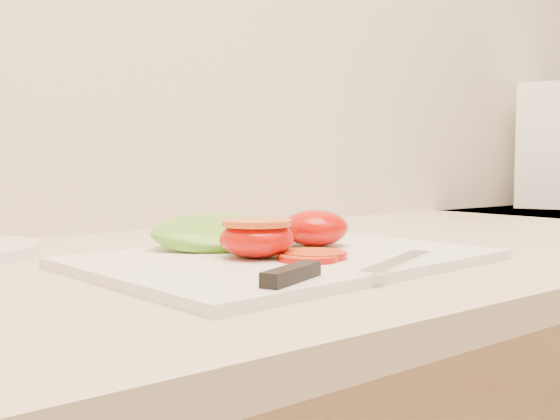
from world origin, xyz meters
TOP-DOWN VIEW (x-y plane):
  - cutting_board at (-0.59, 1.60)m, footprint 0.43×0.32m
  - tomato_half_dome at (-0.52, 1.62)m, footprint 0.08×0.08m
  - tomato_half_cut at (-0.63, 1.59)m, footprint 0.08×0.08m
  - tomato_slice_0 at (-0.59, 1.55)m, footprint 0.06×0.06m
  - tomato_slice_1 at (-0.60, 1.54)m, footprint 0.06×0.06m
  - lettuce_leaf_0 at (-0.61, 1.68)m, footprint 0.19×0.15m
  - lettuce_leaf_1 at (-0.56, 1.69)m, footprint 0.12×0.11m
  - knife at (-0.63, 1.47)m, footprint 0.25×0.08m

SIDE VIEW (x-z plane):
  - cutting_board at x=-0.59m, z-range 0.93..0.94m
  - tomato_slice_1 at x=-0.60m, z-range 0.94..0.95m
  - tomato_slice_0 at x=-0.59m, z-range 0.94..0.95m
  - knife at x=-0.63m, z-range 0.94..0.95m
  - lettuce_leaf_1 at x=-0.56m, z-range 0.94..0.96m
  - lettuce_leaf_0 at x=-0.61m, z-range 0.94..0.97m
  - tomato_half_dome at x=-0.52m, z-range 0.94..0.98m
  - tomato_half_cut at x=-0.63m, z-range 0.94..0.98m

